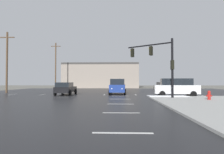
{
  "coord_description": "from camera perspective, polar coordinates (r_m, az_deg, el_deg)",
  "views": [
    {
      "loc": [
        -0.12,
        -24.24,
        1.71
      ],
      "look_at": [
        -1.21,
        5.03,
        2.41
      ],
      "focal_mm": 30.4,
      "sensor_mm": 36.0,
      "label": 1
    }
  ],
  "objects": [
    {
      "name": "utility_pole_far",
      "position": [
        32.87,
        -29.06,
        4.24
      ],
      "size": [
        2.2,
        0.28,
        9.22
      ],
      "color": "brown",
      "rests_on": "ground_plane"
    },
    {
      "name": "suv_white",
      "position": [
        22.84,
        18.69,
        -2.85
      ],
      "size": [
        4.99,
        2.59,
        2.03
      ],
      "rotation": [
        0.0,
        0.0,
        3.03
      ],
      "color": "white",
      "rests_on": "road_asphalt"
    },
    {
      "name": "strip_building_background",
      "position": [
        52.92,
        -3.29,
        0.39
      ],
      "size": [
        20.22,
        8.0,
        6.68
      ],
      "color": "gray",
      "rests_on": "ground_plane"
    },
    {
      "name": "fire_hydrant",
      "position": [
        18.42,
        27.17,
        -4.86
      ],
      "size": [
        0.48,
        0.26,
        0.79
      ],
      "color": "red",
      "rests_on": "sidewalk_corner"
    },
    {
      "name": "sedan_black",
      "position": [
        24.83,
        -13.77,
        -3.31
      ],
      "size": [
        2.05,
        4.55,
        1.58
      ],
      "rotation": [
        0.0,
        0.0,
        1.58
      ],
      "color": "black",
      "rests_on": "road_asphalt"
    },
    {
      "name": "utility_pole_distant",
      "position": [
        45.69,
        -16.6,
        3.52
      ],
      "size": [
        2.2,
        0.28,
        10.68
      ],
      "color": "brown",
      "rests_on": "ground_plane"
    },
    {
      "name": "sedan_grey",
      "position": [
        36.15,
        14.81,
        -2.68
      ],
      "size": [
        2.41,
        4.67,
        1.58
      ],
      "rotation": [
        0.0,
        0.0,
        1.68
      ],
      "color": "slate",
      "rests_on": "road_asphalt"
    },
    {
      "name": "ground_plane",
      "position": [
        24.3,
        2.42,
        -5.4
      ],
      "size": [
        120.0,
        120.0,
        0.0
      ],
      "primitive_type": "plane",
      "color": "slate"
    },
    {
      "name": "traffic_signal_mast",
      "position": [
        20.09,
        13.87,
        5.33
      ],
      "size": [
        4.31,
        3.09,
        5.82
      ],
      "rotation": [
        0.0,
        0.0,
        2.54
      ],
      "color": "black",
      "rests_on": "sidewalk_corner"
    },
    {
      "name": "road_asphalt",
      "position": [
        24.3,
        2.42,
        -5.38
      ],
      "size": [
        44.0,
        44.0,
        0.02
      ],
      "primitive_type": "cube",
      "color": "#232326",
      "rests_on": "ground_plane"
    },
    {
      "name": "suv_blue",
      "position": [
        25.59,
        1.75,
        -2.76
      ],
      "size": [
        2.32,
        4.9,
        2.03
      ],
      "rotation": [
        0.0,
        0.0,
        -1.61
      ],
      "color": "navy",
      "rests_on": "road_asphalt"
    },
    {
      "name": "snow_strip_curbside",
      "position": [
        20.94,
        16.35,
        -5.53
      ],
      "size": [
        4.0,
        1.6,
        0.06
      ],
      "primitive_type": "cube",
      "color": "white",
      "rests_on": "sidewalk_corner"
    },
    {
      "name": "lane_markings",
      "position": [
        22.97,
        5.46,
        -5.57
      ],
      "size": [
        36.15,
        36.15,
        0.01
      ],
      "color": "silver",
      "rests_on": "road_asphalt"
    }
  ]
}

